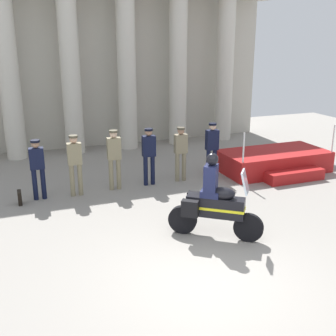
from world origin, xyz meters
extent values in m
plane|color=gray|center=(0.00, 0.00, 0.00)|extent=(28.00, 28.00, 0.00)
cube|color=beige|center=(0.29, 10.78, 3.57)|extent=(14.41, 0.30, 7.13)
cylinder|color=beige|center=(-2.89, 9.83, 2.86)|extent=(0.71, 0.71, 5.72)
cylinder|color=beige|center=(-0.77, 9.83, 2.86)|extent=(0.71, 0.71, 5.72)
cylinder|color=beige|center=(1.35, 9.83, 2.86)|extent=(0.71, 0.71, 5.72)
cylinder|color=beige|center=(3.47, 9.83, 2.86)|extent=(0.71, 0.71, 5.72)
cylinder|color=beige|center=(5.59, 9.83, 2.86)|extent=(0.71, 0.71, 5.72)
cube|color=#A51919|center=(4.94, 5.12, 0.34)|extent=(3.47, 1.76, 0.68)
cube|color=#A51919|center=(4.94, 3.99, 0.17)|extent=(1.91, 0.50, 0.34)
cylinder|color=silver|center=(3.28, 4.32, 1.13)|extent=(0.05, 0.05, 0.90)
cylinder|color=silver|center=(6.60, 4.32, 1.13)|extent=(0.05, 0.05, 0.90)
cylinder|color=black|center=(-2.58, 5.23, 0.43)|extent=(0.13, 0.13, 0.86)
cylinder|color=black|center=(-2.36, 5.23, 0.43)|extent=(0.13, 0.13, 0.86)
cube|color=black|center=(-2.47, 5.23, 1.15)|extent=(0.39, 0.24, 0.57)
sphere|color=#997056|center=(-2.47, 5.23, 1.54)|extent=(0.21, 0.21, 0.21)
cylinder|color=black|center=(-2.47, 5.23, 1.62)|extent=(0.24, 0.24, 0.06)
cylinder|color=#847A5B|center=(-1.60, 5.16, 0.45)|extent=(0.13, 0.13, 0.91)
cylinder|color=#847A5B|center=(-1.38, 5.16, 0.45)|extent=(0.13, 0.13, 0.91)
cube|color=#847A5B|center=(-1.49, 5.16, 1.20)|extent=(0.39, 0.24, 0.59)
sphere|color=tan|center=(-1.49, 5.16, 1.60)|extent=(0.21, 0.21, 0.21)
cylinder|color=#4F4937|center=(-1.49, 5.16, 1.68)|extent=(0.24, 0.24, 0.06)
cylinder|color=#847A5B|center=(-0.48, 5.26, 0.45)|extent=(0.13, 0.13, 0.90)
cylinder|color=#847A5B|center=(-0.26, 5.26, 0.45)|extent=(0.13, 0.13, 0.90)
cube|color=#847A5B|center=(-0.37, 5.26, 1.22)|extent=(0.39, 0.24, 0.63)
sphere|color=beige|center=(-0.37, 5.26, 1.63)|extent=(0.21, 0.21, 0.21)
cylinder|color=#4F4937|center=(-0.37, 5.26, 1.71)|extent=(0.24, 0.24, 0.06)
cylinder|color=black|center=(0.57, 5.28, 0.44)|extent=(0.13, 0.13, 0.88)
cylinder|color=black|center=(0.79, 5.28, 0.44)|extent=(0.13, 0.13, 0.88)
cube|color=black|center=(0.68, 5.28, 1.19)|extent=(0.39, 0.24, 0.61)
sphere|color=#997056|center=(0.68, 5.28, 1.60)|extent=(0.21, 0.21, 0.21)
cylinder|color=black|center=(0.68, 5.28, 1.68)|extent=(0.24, 0.24, 0.06)
cylinder|color=#7A7056|center=(1.58, 5.28, 0.44)|extent=(0.13, 0.13, 0.88)
cylinder|color=#7A7056|center=(1.80, 5.28, 0.44)|extent=(0.13, 0.13, 0.88)
cube|color=#7A7056|center=(1.69, 5.28, 1.17)|extent=(0.39, 0.24, 0.58)
sphere|color=#997056|center=(1.69, 5.28, 1.56)|extent=(0.21, 0.21, 0.21)
cylinder|color=#494334|center=(1.69, 5.28, 1.64)|extent=(0.24, 0.24, 0.06)
cylinder|color=black|center=(2.59, 5.21, 0.45)|extent=(0.13, 0.13, 0.90)
cylinder|color=black|center=(2.81, 5.21, 0.45)|extent=(0.13, 0.13, 0.90)
cube|color=black|center=(2.70, 5.21, 1.21)|extent=(0.39, 0.24, 0.62)
sphere|color=beige|center=(2.70, 5.21, 1.63)|extent=(0.21, 0.21, 0.21)
cylinder|color=black|center=(2.70, 5.21, 1.71)|extent=(0.24, 0.24, 0.06)
cylinder|color=black|center=(1.47, 1.04, 0.32)|extent=(0.57, 0.47, 0.64)
cylinder|color=black|center=(0.33, 1.93, 0.32)|extent=(0.59, 0.50, 0.64)
cube|color=black|center=(0.90, 1.48, 0.72)|extent=(1.18, 1.01, 0.44)
ellipsoid|color=black|center=(1.02, 1.39, 1.04)|extent=(0.61, 0.57, 0.26)
cube|color=yellow|center=(0.90, 1.48, 0.70)|extent=(1.20, 1.03, 0.06)
cube|color=silver|center=(1.37, 1.12, 1.34)|extent=(0.37, 0.41, 0.47)
cube|color=black|center=(0.66, 2.00, 0.72)|extent=(0.39, 0.36, 0.36)
cube|color=black|center=(0.34, 1.58, 0.72)|extent=(0.39, 0.36, 0.36)
cube|color=#191E42|center=(0.80, 1.56, 1.01)|extent=(0.52, 0.51, 0.14)
cube|color=#191E42|center=(0.80, 1.56, 1.36)|extent=(0.43, 0.44, 0.56)
sphere|color=black|center=(0.82, 1.55, 1.77)|extent=(0.26, 0.26, 0.26)
cube|color=black|center=(-3.00, 5.05, 0.18)|extent=(0.10, 0.32, 0.36)
camera|label=1|loc=(-3.05, -5.87, 4.14)|focal=44.39mm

